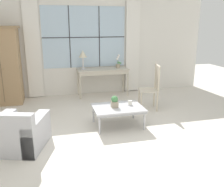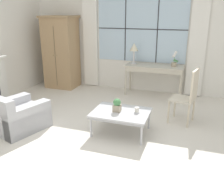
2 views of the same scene
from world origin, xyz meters
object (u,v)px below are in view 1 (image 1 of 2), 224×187
potted_orchid (118,63)px  potted_plant_small (115,102)px  pillar_candle (130,103)px  armchair_upholstered (19,134)px  armoire (3,66)px  console_table (103,72)px  coffee_table (118,109)px  side_chair_wooden (153,85)px  table_lamp (83,55)px

potted_orchid → potted_plant_small: potted_orchid is taller
potted_orchid → pillar_candle: potted_orchid is taller
armchair_upholstered → pillar_candle: 2.20m
armoire → potted_plant_small: bearing=-43.3°
console_table → coffee_table: size_ratio=1.45×
side_chair_wooden → pillar_candle: bearing=-137.5°
table_lamp → armchair_upholstered: bearing=-118.2°
table_lamp → potted_orchid: bearing=2.1°
console_table → pillar_candle: (0.09, -2.21, -0.24)m
potted_orchid → coffee_table: potted_orchid is taller
potted_orchid → coffee_table: 2.49m
side_chair_wooden → coffee_table: size_ratio=1.09×
pillar_candle → potted_plant_small: bearing=-170.2°
console_table → armchair_upholstered: 3.44m
armoire → armchair_upholstered: bearing=-78.1°
armchair_upholstered → potted_plant_small: (1.78, 0.47, 0.28)m
armoire → coffee_table: size_ratio=1.98×
armchair_upholstered → coffee_table: 1.92m
console_table → side_chair_wooden: side_chair_wooden is taller
side_chair_wooden → armchair_upholstered: bearing=-156.5°
console_table → potted_plant_small: size_ratio=6.13×
armoire → coffee_table: 3.33m
side_chair_wooden → potted_plant_small: 1.41m
armoire → armchair_upholstered: size_ratio=1.80×
table_lamp → armchair_upholstered: (-1.49, -2.78, -0.93)m
potted_plant_small → pillar_candle: size_ratio=2.20×
potted_orchid → coffee_table: (-0.65, -2.34, -0.56)m
console_table → armchair_upholstered: console_table is taller
side_chair_wooden → pillar_candle: 1.12m
table_lamp → pillar_candle: bearing=-74.2°
armoire → side_chair_wooden: armoire is taller
coffee_table → potted_plant_small: size_ratio=4.22×
armoire → coffee_table: bearing=-42.4°
potted_plant_small → pillar_candle: potted_plant_small is taller
console_table → potted_plant_small: (-0.25, -2.27, -0.17)m
armoire → potted_plant_small: armoire is taller
armoire → console_table: 2.62m
table_lamp → potted_plant_small: size_ratio=2.27×
side_chair_wooden → coffee_table: side_chair_wooden is taller
potted_plant_small → side_chair_wooden: bearing=34.8°
table_lamp → coffee_table: (0.36, -2.30, -0.81)m
table_lamp → potted_orchid: (1.01, 0.04, -0.25)m
coffee_table → potted_orchid: bearing=74.4°
potted_orchid → pillar_candle: size_ratio=3.60×
side_chair_wooden → console_table: bearing=121.8°
console_table → side_chair_wooden: size_ratio=1.33×
console_table → pillar_candle: bearing=-87.6°
table_lamp → potted_plant_small: table_lamp is taller
armoire → console_table: size_ratio=1.36×
console_table → armchair_upholstered: bearing=-126.6°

